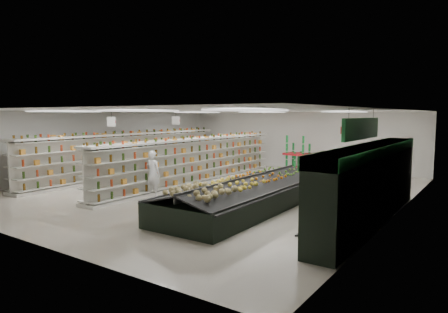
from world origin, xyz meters
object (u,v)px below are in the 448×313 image
Objects in this scene: produce_island at (246,194)px; shopper_background at (198,156)px; gondola_left at (132,156)px; soda_endcap at (298,156)px; gondola_center at (195,163)px; shopper_main at (153,174)px.

produce_island is 7.75m from shopper_background.
gondola_left reaches higher than soda_endcap.
gondola_center is 6.57× the size of soda_endcap.
produce_island is at bearing -33.31° from gondola_center.
soda_endcap is (-2.18, 8.90, 0.37)m from produce_island.
shopper_background is at bearing 39.66° from gondola_left.
gondola_center reaches higher than shopper_main.
gondola_center is 6.27× the size of shopper_background.
gondola_left is 3.28m from shopper_background.
shopper_background reaches higher than produce_island.
soda_endcap is at bearing 42.84° from gondola_left.
gondola_left is 1.07× the size of gondola_center.
soda_endcap reaches higher than shopper_main.
gondola_center reaches higher than produce_island.
gondola_left is 1.73× the size of produce_island.
soda_endcap is 5.43m from shopper_background.
gondola_left is at bearing -41.71° from shopper_main.
soda_endcap reaches higher than produce_island.
soda_endcap is 0.95× the size of shopper_background.
shopper_main is 0.94× the size of shopper_background.
gondola_left is at bearing 161.55° from produce_island.
shopper_main is at bearing -80.55° from gondola_center.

